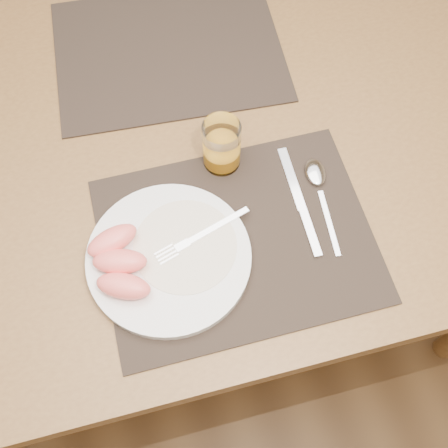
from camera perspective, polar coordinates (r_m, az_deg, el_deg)
ground at (r=1.72m, az=-2.00°, el=-5.90°), size 5.00×5.00×0.00m
table at (r=1.12m, az=-3.07°, el=6.17°), size 1.40×0.90×0.75m
placemat_near at (r=0.94m, az=1.31°, el=-1.62°), size 0.45×0.35×0.00m
placemat_far at (r=1.19m, az=-5.66°, el=17.12°), size 0.47×0.38×0.00m
plate at (r=0.92m, az=-5.61°, el=-3.42°), size 0.27×0.27×0.02m
plate_dressing at (r=0.92m, az=-3.97°, el=-2.22°), size 0.17×0.17×0.00m
fork at (r=0.92m, az=-2.96°, el=-1.48°), size 0.17×0.07×0.00m
knife at (r=0.97m, az=7.97°, el=1.46°), size 0.02×0.22×0.01m
spoon at (r=1.00m, az=9.45°, el=4.49°), size 0.04×0.19×0.01m
juice_glass at (r=0.98m, az=-0.24°, el=7.84°), size 0.07×0.07×0.10m
grapefruit_wedges at (r=0.90m, az=-10.68°, el=-3.85°), size 0.10×0.15×0.03m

